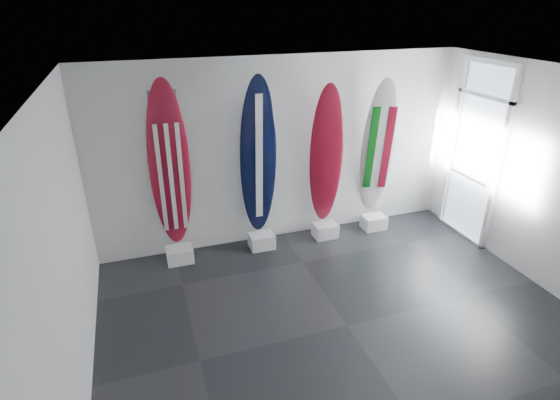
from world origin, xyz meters
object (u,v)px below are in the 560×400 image
object	(u,v)px
surfboard_usa	(170,167)
surfboard_swiss	(326,156)
surfboard_navy	(258,158)
surfboard_italy	(378,149)

from	to	relation	value
surfboard_usa	surfboard_swiss	world-z (taller)	surfboard_usa
surfboard_navy	surfboard_italy	size ratio (longest dim) A/B	1.04
surfboard_usa	surfboard_navy	distance (m)	1.33
surfboard_navy	surfboard_italy	distance (m)	2.08
surfboard_usa	surfboard_swiss	bearing A→B (deg)	0.75
surfboard_swiss	surfboard_italy	xyz separation A→B (m)	(0.94, 0.00, 0.02)
surfboard_swiss	surfboard_usa	bearing A→B (deg)	-165.10
surfboard_swiss	surfboard_italy	distance (m)	0.94
surfboard_navy	surfboard_italy	xyz separation A→B (m)	(2.08, 0.00, -0.07)
surfboard_usa	surfboard_navy	world-z (taller)	surfboard_usa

